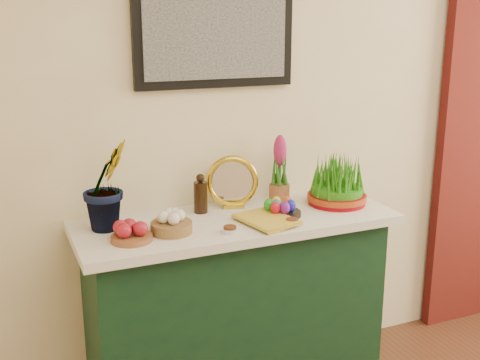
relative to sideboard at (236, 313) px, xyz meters
name	(u,v)px	position (x,y,z in m)	size (l,w,h in m)	color
sideboard	(236,313)	(0.00, 0.00, 0.00)	(1.30, 0.45, 0.85)	#133419
tablecloth	(236,221)	(0.00, 0.00, 0.45)	(1.40, 0.55, 0.04)	white
hyacinth_green	(106,171)	(-0.54, 0.07, 0.71)	(0.25, 0.21, 0.49)	#2B6A1A
apple_bowl	(131,233)	(-0.49, -0.11, 0.50)	(0.18, 0.18, 0.08)	brown
garlic_basket	(171,224)	(-0.32, -0.08, 0.50)	(0.22, 0.22, 0.09)	olive
vinegar_cruet	(201,195)	(-0.12, 0.12, 0.54)	(0.06, 0.06, 0.18)	black
mirror	(232,182)	(0.04, 0.14, 0.58)	(0.25, 0.12, 0.24)	gold
book	(248,224)	(0.00, -0.15, 0.48)	(0.17, 0.25, 0.03)	gold
spice_dish_left	(230,230)	(-0.10, -0.17, 0.48)	(0.07, 0.07, 0.03)	silver
spice_dish_right	(292,222)	(0.18, -0.19, 0.48)	(0.07, 0.07, 0.03)	silver
egg_plate	(280,209)	(0.19, -0.06, 0.50)	(0.21, 0.21, 0.08)	black
hyacinth_pink	(280,171)	(0.29, 0.15, 0.61)	(0.10, 0.10, 0.32)	#9B5A36
wheatgrass_sabzeh	(337,184)	(0.51, -0.01, 0.56)	(0.28, 0.28, 0.22)	#92020D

